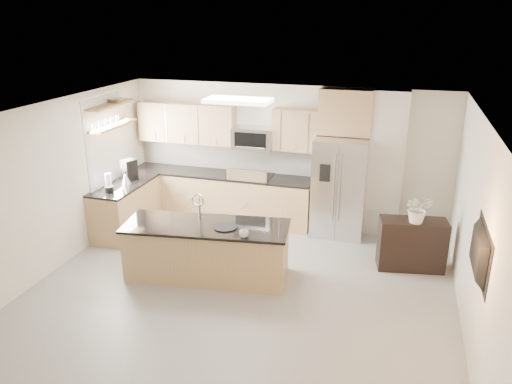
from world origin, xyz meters
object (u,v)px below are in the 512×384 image
(microwave, at_px, (253,138))
(flower_vase, at_px, (419,201))
(kettle, at_px, (126,178))
(cup, at_px, (244,234))
(platter, at_px, (225,227))
(blender, at_px, (109,184))
(coffee_maker, at_px, (129,170))
(bowl, at_px, (115,100))
(television, at_px, (474,252))
(island, at_px, (207,250))
(range, at_px, (251,199))
(credenza, at_px, (412,244))
(refrigerator, at_px, (340,187))

(microwave, distance_m, flower_vase, 3.26)
(kettle, bearing_deg, cup, -27.51)
(cup, distance_m, kettle, 3.01)
(platter, relative_size, blender, 1.04)
(coffee_maker, xyz_separation_m, bowl, (-0.16, 0.01, 1.28))
(cup, distance_m, flower_vase, 2.70)
(television, bearing_deg, island, 75.46)
(range, relative_size, blender, 3.38)
(range, relative_size, island, 0.45)
(microwave, xyz_separation_m, flower_vase, (2.97, -1.25, -0.48))
(platter, relative_size, bowl, 1.03)
(cup, distance_m, television, 2.98)
(cup, xyz_separation_m, blender, (-2.72, 0.93, 0.17))
(credenza, bearing_deg, blender, 175.55)
(refrigerator, xyz_separation_m, island, (-1.69, -2.16, -0.46))
(credenza, distance_m, kettle, 5.01)
(kettle, bearing_deg, island, -29.65)
(credenza, xyz_separation_m, platter, (-2.66, -1.17, 0.45))
(coffee_maker, relative_size, flower_vase, 0.55)
(cup, distance_m, bowl, 3.65)
(range, bearing_deg, television, -41.64)
(island, bearing_deg, microwave, 81.55)
(refrigerator, xyz_separation_m, television, (1.85, -3.07, 0.46))
(blender, xyz_separation_m, kettle, (0.05, 0.46, -0.04))
(credenza, bearing_deg, platter, -166.05)
(cup, distance_m, blender, 2.88)
(coffee_maker, bearing_deg, platter, -30.85)
(refrigerator, height_order, blender, refrigerator)
(cup, bearing_deg, kettle, 152.49)
(kettle, distance_m, bowl, 1.40)
(blender, bearing_deg, refrigerator, 21.59)
(range, distance_m, blender, 2.64)
(refrigerator, xyz_separation_m, kettle, (-3.68, -1.02, 0.14))
(blender, height_order, kettle, blender)
(television, bearing_deg, microwave, 47.25)
(island, xyz_separation_m, platter, (0.31, -0.02, 0.43))
(flower_vase, bearing_deg, bowl, 176.44)
(island, height_order, flower_vase, flower_vase)
(platter, bearing_deg, flower_vase, 22.24)
(island, distance_m, credenza, 3.18)
(bowl, bearing_deg, kettle, -49.82)
(credenza, relative_size, blender, 3.00)
(coffee_maker, bearing_deg, bowl, 177.36)
(range, xyz_separation_m, kettle, (-2.03, -1.07, 0.55))
(microwave, relative_size, blender, 2.25)
(kettle, distance_m, flower_vase, 5.00)
(kettle, bearing_deg, microwave, 30.44)
(credenza, bearing_deg, cup, -158.45)
(island, relative_size, cup, 19.63)
(kettle, height_order, coffee_maker, coffee_maker)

